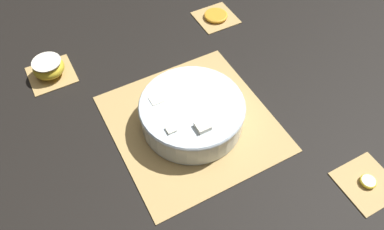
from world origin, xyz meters
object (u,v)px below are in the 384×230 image
(fruit_salad_bowl, at_px, (192,112))
(banana_coin_single, at_px, (368,181))
(orange_slice_whole, at_px, (216,15))
(apple_half, at_px, (49,67))

(fruit_salad_bowl, distance_m, banana_coin_single, 0.44)
(orange_slice_whole, xyz_separation_m, banana_coin_single, (-0.69, 0.00, -0.00))
(banana_coin_single, bearing_deg, orange_slice_whole, 0.00)
(fruit_salad_bowl, distance_m, orange_slice_whole, 0.44)
(fruit_salad_bowl, xyz_separation_m, banana_coin_single, (-0.34, -0.27, -0.04))
(orange_slice_whole, bearing_deg, apple_half, 90.00)
(apple_half, relative_size, orange_slice_whole, 1.13)
(apple_half, bearing_deg, fruit_salad_bowl, -141.54)
(fruit_salad_bowl, relative_size, orange_slice_whole, 3.41)
(banana_coin_single, bearing_deg, apple_half, 38.55)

